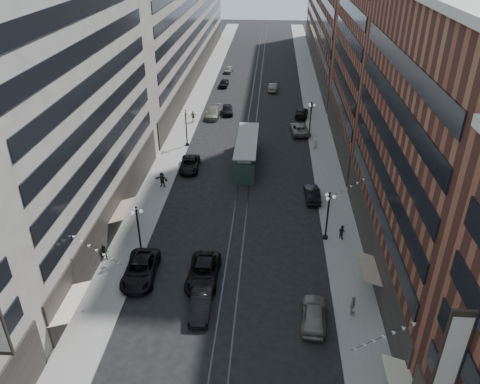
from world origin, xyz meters
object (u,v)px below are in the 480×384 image
(car_4, at_px, (314,314))
(pedestrian_5, at_px, (162,180))
(pedestrian_4, at_px, (353,305))
(pedestrian_8, at_px, (315,144))
(streetcar, at_px, (247,152))
(lamppost_se_mid, at_px, (310,118))
(car_9, at_px, (224,83))
(car_14, at_px, (273,87))
(pedestrian_6, at_px, (193,116))
(car_5, at_px, (201,304))
(pedestrian_2, at_px, (104,252))
(lamppost_sw_far, at_px, (139,229))
(car_7, at_px, (190,164))
(car_extra_1, at_px, (228,69))
(car_8, at_px, (213,113))
(car_10, at_px, (312,194))
(car_11, at_px, (299,129))
(lamppost_sw_mid, at_px, (186,127))
(lamppost_se_far, at_px, (328,214))
(car_13, at_px, (228,110))
(car_2, at_px, (140,270))
(pedestrian_9, at_px, (311,108))
(car_12, at_px, (302,113))
(pedestrian_7, at_px, (342,232))

(car_4, bearing_deg, pedestrian_5, -46.72)
(pedestrian_4, xyz_separation_m, pedestrian_5, (-20.53, 20.99, 0.04))
(pedestrian_8, bearing_deg, streetcar, 17.22)
(lamppost_se_mid, xyz_separation_m, car_9, (-16.00, 26.01, -2.36))
(car_14, xyz_separation_m, pedestrian_6, (-13.14, -18.88, 0.35))
(car_14, bearing_deg, car_4, 95.83)
(pedestrian_5, bearing_deg, car_5, -49.73)
(car_4, xyz_separation_m, pedestrian_2, (-19.67, 6.85, 0.15))
(lamppost_sw_far, bearing_deg, car_7, 85.17)
(car_4, bearing_deg, lamppost_sw_far, -20.76)
(car_5, bearing_deg, car_extra_1, 92.08)
(car_8, bearing_deg, car_9, 92.06)
(lamppost_sw_far, xyz_separation_m, car_10, (17.56, 12.35, -2.33))
(car_11, bearing_deg, lamppost_sw_mid, 14.28)
(car_extra_1, bearing_deg, car_8, -83.71)
(pedestrian_2, height_order, car_11, pedestrian_2)
(car_11, distance_m, car_14, 22.82)
(pedestrian_2, bearing_deg, lamppost_se_far, 8.12)
(car_14, relative_size, pedestrian_8, 2.51)
(lamppost_sw_mid, height_order, car_13, lamppost_sw_mid)
(car_2, relative_size, car_14, 1.32)
(car_13, distance_m, pedestrian_6, 7.13)
(lamppost_se_mid, distance_m, pedestrian_6, 19.70)
(lamppost_se_mid, height_order, car_4, lamppost_se_mid)
(car_10, bearing_deg, car_9, -74.40)
(lamppost_se_far, xyz_separation_m, pedestrian_9, (0.99, 39.26, -2.17))
(car_2, distance_m, pedestrian_4, 19.15)
(car_12, height_order, pedestrian_6, pedestrian_6)
(lamppost_se_far, bearing_deg, car_10, 95.75)
(pedestrian_2, height_order, pedestrian_8, pedestrian_8)
(lamppost_se_mid, height_order, car_12, lamppost_se_mid)
(car_2, xyz_separation_m, pedestrian_9, (18.59, 46.55, 0.07))
(car_4, height_order, car_7, car_4)
(car_9, relative_size, pedestrian_7, 2.82)
(car_10, bearing_deg, car_14, -86.17)
(pedestrian_7, bearing_deg, pedestrian_8, -36.28)
(car_13, relative_size, pedestrian_6, 2.29)
(car_2, xyz_separation_m, car_4, (15.57, -4.63, -0.02))
(car_10, bearing_deg, car_4, 83.88)
(car_8, height_order, car_10, car_8)
(car_4, bearing_deg, car_11, -85.66)
(car_9, bearing_deg, car_13, -79.42)
(car_2, height_order, pedestrian_9, car_2)
(car_4, bearing_deg, car_7, -56.57)
(car_2, xyz_separation_m, pedestrian_7, (19.28, 7.52, 0.06))
(pedestrian_4, xyz_separation_m, car_extra_1, (-17.23, 75.98, -0.39))
(lamppost_sw_far, relative_size, pedestrian_2, 3.27)
(lamppost_se_far, relative_size, car_14, 1.18)
(pedestrian_2, height_order, car_10, pedestrian_2)
(lamppost_sw_mid, distance_m, pedestrian_9, 25.40)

